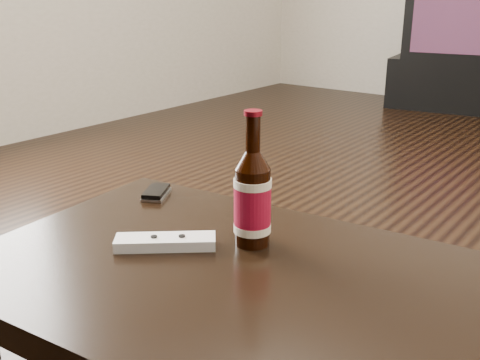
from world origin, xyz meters
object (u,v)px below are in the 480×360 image
Objects in this scene: tv at (463,19)px; remote at (165,242)px; coffee_table at (262,306)px; beer_bottle at (252,199)px; phone at (156,193)px; tv_stand at (455,84)px.

tv reaches higher than remote.
coffee_table is at bearing -86.83° from tv.
coffee_table is 0.21m from beer_bottle.
coffee_table is at bearing -51.76° from phone.
beer_bottle is at bearing -41.86° from phone.
remote is at bearing -177.31° from coffee_table.
tv_stand is at bearing 148.74° from remote.
remote is (0.60, -3.71, 0.22)m from tv_stand.
tv_stand is 8.82× the size of phone.
beer_bottle is 0.19m from remote.
coffee_table is 0.48m from phone.
phone is at bearing 157.73° from coffee_table.
beer_bottle reaches higher than coffee_table.
beer_bottle reaches higher than tv_stand.
tv is at bearing 66.64° from phone.
tv is 3.14× the size of beer_bottle.
beer_bottle is (-0.10, 0.11, 0.15)m from coffee_table.
tv reaches higher than coffee_table.
remote is at bearing -90.15° from tv_stand.
phone is (-0.44, 0.18, 0.06)m from coffee_table.
tv is (0.00, -0.00, 0.47)m from tv_stand.
tv is 3.67m from beer_bottle.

